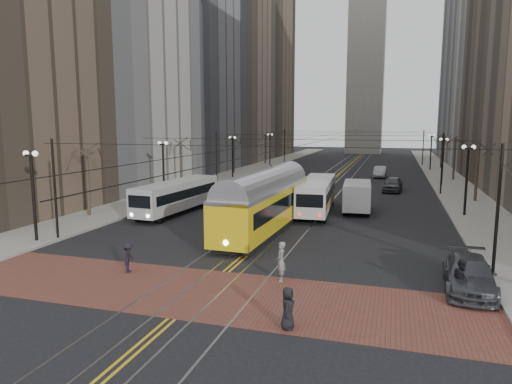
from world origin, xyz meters
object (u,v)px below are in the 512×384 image
Objects in this scene: pedestrian_b at (281,261)px; pedestrian_d at (128,257)px; sedan_grey at (393,184)px; sedan_silver at (380,172)px; transit_bus at (177,197)px; pedestrian_a at (288,308)px; cargo_van at (357,197)px; rear_bus at (317,196)px; pedestrian_c at (461,279)px; clock_tower at (368,11)px; streetcar at (265,207)px; sedan_parked at (469,274)px.

pedestrian_d is at bearing -101.77° from pedestrian_b.
sedan_grey reaches higher than sedan_silver.
transit_bus reaches higher than pedestrian_a.
sedan_grey is (17.52, 18.51, -0.53)m from transit_bus.
cargo_van is at bearing -96.59° from sedan_grey.
pedestrian_d is at bearing -112.68° from rear_bus.
cargo_van is 3.23× the size of pedestrian_c.
pedestrian_a is (4.51, -108.50, -35.16)m from clock_tower.
streetcar is (-0.59, -93.51, -34.26)m from clock_tower.
pedestrian_b is at bearing -44.25° from transit_bus.
rear_bus reaches higher than pedestrian_d.
transit_bus is 6.08× the size of pedestrian_c.
streetcar is 8.18m from rear_bus.
sedan_grey is at bearing 50.69° from transit_bus.
sedan_grey is at bearing 71.52° from streetcar.
rear_bus is at bearing -29.79° from pedestrian_d.
sedan_parked is at bearing -92.65° from pedestrian_d.
streetcar is 8.08× the size of pedestrian_c.
sedan_grey is at bearing 63.98° from rear_bus.
transit_bus is at bearing 32.15° from pedestrian_a.
sedan_silver is at bearing 77.93° from rear_bus.
transit_bus is at bearing 7.07° from pedestrian_d.
sedan_silver is at bearing 156.98° from pedestrian_b.
pedestrian_a is at bearing -86.77° from rear_bus.
pedestrian_b is at bearing 73.90° from pedestrian_c.
sedan_grey is 35.97m from pedestrian_d.
pedestrian_b is at bearing -67.98° from streetcar.
streetcar is at bearing 147.45° from sedan_parked.
cargo_van is (5.66, 9.02, -0.42)m from streetcar.
rear_bus is 16.09m from sedan_grey.
streetcar is 10.64m from pedestrian_b.
pedestrian_c is at bearing -56.58° from pedestrian_a.
rear_bus reaches higher than sedan_parked.
pedestrian_b is at bearing -89.64° from rear_bus.
cargo_van is 13.96m from sedan_grey.
sedan_parked is 16.38m from pedestrian_d.
cargo_van is at bearing 16.80° from rear_bus.
cargo_van is at bearing 60.05° from streetcar.
sedan_grey is 37.82m from pedestrian_a.
rear_bus is at bearing 164.71° from pedestrian_b.
rear_bus is at bearing 2.60° from pedestrian_a.
pedestrian_d is (-7.74, -1.01, -0.19)m from pedestrian_b.
sedan_parked is 1.37m from pedestrian_c.
clock_tower is at bearing 99.67° from sedan_parked.
pedestrian_a is (-3.45, -37.66, -0.02)m from sedan_grey.
sedan_silver is at bearing 84.12° from cargo_van.
pedestrian_a is at bearing -134.83° from sedan_parked.
cargo_van is 24.02m from pedestrian_a.
sedan_parked is (3.54, -31.39, -0.07)m from sedan_grey.
pedestrian_a is at bearing 111.49° from pedestrian_c.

